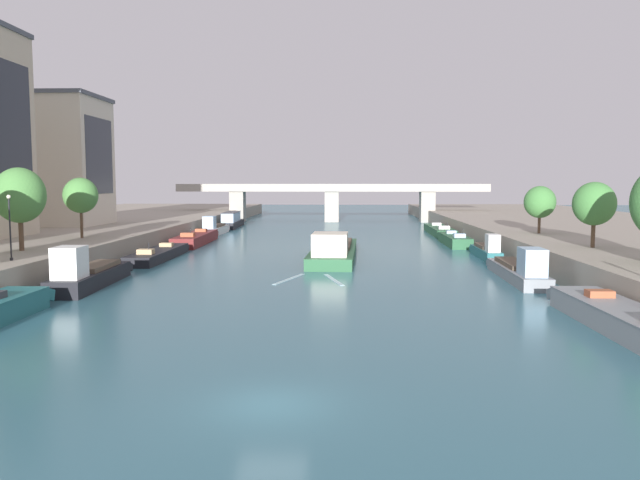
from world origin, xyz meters
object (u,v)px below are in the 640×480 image
(moored_boat_right_far, at_px, (439,230))
(moored_boat_left_upstream, at_px, (214,229))
(moored_boat_right_second, at_px, (622,318))
(barge_midriver, at_px, (334,250))
(moored_boat_right_end, at_px, (486,251))
(moored_boat_left_downstream, at_px, (232,221))
(tree_left_far, at_px, (19,195))
(bridge_far, at_px, (332,198))
(moored_boat_left_gap_after, at_px, (196,238))
(moored_boat_right_upstream, at_px, (454,240))
(moored_boat_left_lone, at_px, (89,274))
(tree_right_nearest, at_px, (594,204))
(tree_right_far, at_px, (540,202))
(moored_boat_left_end, at_px, (159,254))
(moored_boat_right_gap_after, at_px, (519,270))
(lamppost_left_bank, at_px, (10,225))
(tree_left_second, at_px, (81,196))

(moored_boat_right_far, bearing_deg, moored_boat_left_upstream, -176.82)
(moored_boat_right_far, bearing_deg, moored_boat_right_second, -89.71)
(barge_midriver, distance_m, moored_boat_right_end, 15.86)
(moored_boat_left_downstream, relative_size, moored_boat_right_far, 0.89)
(tree_left_far, height_order, bridge_far, tree_left_far)
(moored_boat_left_gap_after, xyz_separation_m, moored_boat_right_second, (33.86, -45.76, -0.01))
(barge_midriver, relative_size, moored_boat_right_upstream, 1.76)
(tree_left_far, bearing_deg, moored_boat_right_far, 48.47)
(moored_boat_left_lone, relative_size, moored_boat_right_second, 0.85)
(barge_midriver, relative_size, tree_left_far, 3.25)
(tree_right_nearest, bearing_deg, moored_boat_right_far, 99.20)
(moored_boat_right_end, bearing_deg, tree_right_far, 30.30)
(moored_boat_left_gap_after, height_order, tree_right_nearest, tree_right_nearest)
(moored_boat_left_end, relative_size, moored_boat_right_second, 1.01)
(tree_right_far, bearing_deg, moored_boat_right_far, 104.18)
(moored_boat_left_upstream, relative_size, tree_left_far, 1.70)
(moored_boat_right_second, distance_m, moored_boat_right_gap_after, 16.86)
(barge_midriver, xyz_separation_m, bridge_far, (-1.45, 61.22, 3.90))
(moored_boat_right_end, distance_m, lamppost_left_bank, 44.26)
(lamppost_left_bank, bearing_deg, moored_boat_right_gap_after, 10.68)
(moored_boat_left_gap_after, distance_m, moored_boat_right_far, 37.25)
(tree_right_nearest, bearing_deg, moored_boat_right_second, -107.37)
(moored_boat_left_gap_after, bearing_deg, tree_right_far, -14.59)
(moored_boat_right_gap_after, bearing_deg, moored_boat_left_end, 158.87)
(moored_boat_left_end, distance_m, moored_boat_left_gap_after, 16.12)
(bridge_far, bearing_deg, moored_boat_right_end, -73.99)
(moored_boat_right_gap_after, bearing_deg, tree_right_nearest, 26.89)
(moored_boat_right_far, height_order, tree_left_far, tree_left_far)
(tree_left_far, height_order, lamppost_left_bank, tree_left_far)
(moored_boat_left_upstream, relative_size, tree_right_nearest, 2.05)
(moored_boat_right_gap_after, bearing_deg, moored_boat_right_end, 87.23)
(barge_midriver, relative_size, moored_boat_right_second, 1.48)
(moored_boat_right_second, bearing_deg, moored_boat_left_downstream, 114.70)
(tree_right_nearest, bearing_deg, barge_midriver, 155.89)
(barge_midriver, bearing_deg, moored_boat_right_gap_after, -41.98)
(barge_midriver, distance_m, moored_boat_left_upstream, 34.97)
(moored_boat_right_end, height_order, tree_left_second, tree_left_second)
(tree_left_second, bearing_deg, bridge_far, 69.68)
(barge_midriver, bearing_deg, tree_left_second, -173.83)
(barge_midriver, xyz_separation_m, tree_left_far, (-25.09, -14.39, 5.88))
(moored_boat_right_gap_after, height_order, tree_right_nearest, tree_right_nearest)
(bridge_far, bearing_deg, moored_boat_left_gap_after, -109.81)
(moored_boat_left_downstream, height_order, moored_boat_right_upstream, moored_boat_left_downstream)
(lamppost_left_bank, bearing_deg, moored_boat_left_upstream, 85.55)
(moored_boat_left_gap_after, xyz_separation_m, moored_boat_right_gap_after, (33.10, -28.91, 0.19))
(moored_boat_right_upstream, bearing_deg, moored_boat_left_downstream, 138.70)
(moored_boat_left_end, distance_m, moored_boat_left_downstream, 45.73)
(moored_boat_left_gap_after, distance_m, moored_boat_left_downstream, 29.61)
(moored_boat_left_upstream, distance_m, tree_right_nearest, 57.13)
(moored_boat_left_end, xyz_separation_m, tree_right_nearest, (40.27, -9.16, 5.52))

